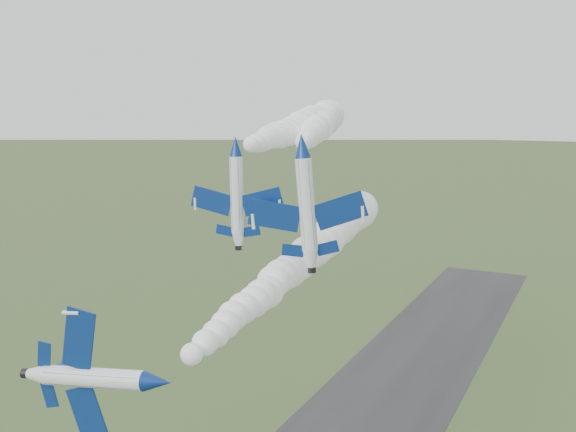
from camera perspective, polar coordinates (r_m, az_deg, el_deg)
name	(u,v)px	position (r m, az deg, el deg)	size (l,w,h in m)	color
jet_lead	(157,383)	(47.20, -11.53, -14.31)	(3.55, 12.63, 10.41)	white
smoke_trail_jet_lead	(306,256)	(77.08, 1.59, -3.56)	(5.69, 63.80, 5.69)	white
jet_pair_left	(235,146)	(67.65, -4.71, 6.22)	(10.32, 12.10, 3.00)	white
smoke_trail_jet_pair_left	(300,127)	(98.37, 1.09, 7.92)	(5.90, 58.78, 5.90)	white
jet_pair_right	(302,145)	(64.51, 1.25, 6.31)	(11.95, 13.70, 3.60)	white
smoke_trail_jet_pair_right	(318,127)	(100.37, 2.71, 7.90)	(5.27, 64.38, 5.27)	white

